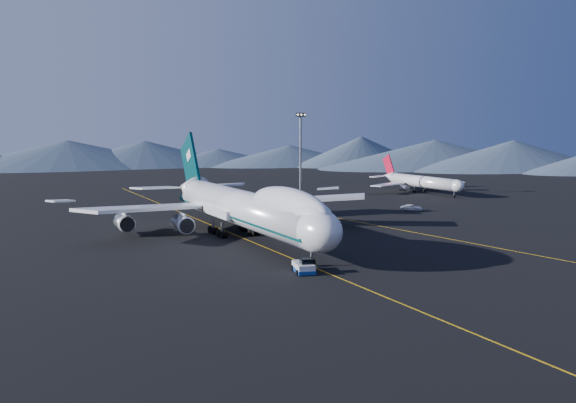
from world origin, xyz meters
name	(u,v)px	position (x,y,z in m)	size (l,w,h in m)	color
ground	(244,239)	(0.00, 0.00, 0.00)	(500.00, 500.00, 0.00)	black
taxiway_line_main	(244,239)	(0.00, 0.00, 0.01)	(0.25, 220.00, 0.01)	#D1970C
taxiway_line_side	(355,221)	(30.00, 10.00, 0.01)	(0.25, 200.00, 0.01)	#D1970C
boeing_747	(244,207)	(0.00, 0.03, 5.81)	(59.62, 72.43, 19.37)	silver
pushback_tug	(304,268)	(-2.83, -29.50, 0.67)	(3.70, 5.36, 2.14)	silver
second_jet	(420,182)	(81.57, 54.49, 3.48)	(35.74, 40.38, 11.49)	silver
service_van	(412,208)	(52.21, 19.26, 0.74)	(2.46, 5.34, 1.49)	white
floodlight_mast	(301,154)	(43.50, 62.72, 12.53)	(3.05, 2.29, 24.72)	black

